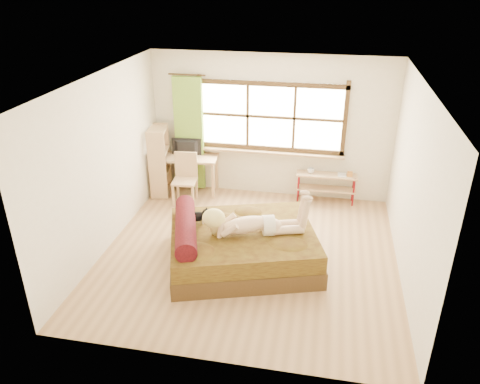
% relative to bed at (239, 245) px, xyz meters
% --- Properties ---
extents(floor, '(4.50, 4.50, 0.00)m').
position_rel_bed_xyz_m(floor, '(0.11, 0.23, -0.29)').
color(floor, '#9E754C').
rests_on(floor, ground).
extents(ceiling, '(4.50, 4.50, 0.00)m').
position_rel_bed_xyz_m(ceiling, '(0.11, 0.23, 2.41)').
color(ceiling, white).
rests_on(ceiling, wall_back).
extents(wall_back, '(4.50, 0.00, 4.50)m').
position_rel_bed_xyz_m(wall_back, '(0.11, 2.48, 1.06)').
color(wall_back, silver).
rests_on(wall_back, floor).
extents(wall_front, '(4.50, 0.00, 4.50)m').
position_rel_bed_xyz_m(wall_front, '(0.11, -2.02, 1.06)').
color(wall_front, silver).
rests_on(wall_front, floor).
extents(wall_left, '(0.00, 4.50, 4.50)m').
position_rel_bed_xyz_m(wall_left, '(-2.14, 0.23, 1.06)').
color(wall_left, silver).
rests_on(wall_left, floor).
extents(wall_right, '(0.00, 4.50, 4.50)m').
position_rel_bed_xyz_m(wall_right, '(2.36, 0.23, 1.06)').
color(wall_right, silver).
rests_on(wall_right, floor).
extents(window, '(2.80, 0.16, 1.46)m').
position_rel_bed_xyz_m(window, '(0.11, 2.45, 1.22)').
color(window, '#FFEDBF').
rests_on(window, wall_back).
extents(curtain, '(0.55, 0.10, 2.20)m').
position_rel_bed_xyz_m(curtain, '(-1.44, 2.36, 0.86)').
color(curtain, '#639B2A').
rests_on(curtain, wall_back).
extents(bed, '(2.56, 2.28, 0.81)m').
position_rel_bed_xyz_m(bed, '(0.00, 0.00, 0.00)').
color(bed, '#34240F').
rests_on(bed, floor).
extents(woman, '(1.56, 0.86, 0.64)m').
position_rel_bed_xyz_m(woman, '(0.20, -0.03, 0.57)').
color(woman, '#D3AC88').
rests_on(woman, bed).
extents(kitten, '(0.35, 0.22, 0.26)m').
position_rel_bed_xyz_m(kitten, '(-0.67, 0.12, 0.37)').
color(kitten, black).
rests_on(kitten, bed).
extents(desk, '(1.26, 0.66, 0.76)m').
position_rel_bed_xyz_m(desk, '(-1.48, 2.18, 0.37)').
color(desk, tan).
rests_on(desk, floor).
extents(monitor, '(0.58, 0.12, 0.33)m').
position_rel_bed_xyz_m(monitor, '(-1.48, 2.23, 0.64)').
color(monitor, black).
rests_on(monitor, desk).
extents(chair, '(0.46, 0.46, 0.95)m').
position_rel_bed_xyz_m(chair, '(-1.38, 1.82, 0.24)').
color(chair, tan).
rests_on(chair, floor).
extents(pipe_shelf, '(1.12, 0.30, 0.63)m').
position_rel_bed_xyz_m(pipe_shelf, '(1.23, 2.30, 0.12)').
color(pipe_shelf, tan).
rests_on(pipe_shelf, floor).
extents(cup, '(0.13, 0.13, 0.10)m').
position_rel_bed_xyz_m(cup, '(0.92, 2.30, 0.32)').
color(cup, gray).
rests_on(cup, pipe_shelf).
extents(book, '(0.15, 0.21, 0.02)m').
position_rel_bed_xyz_m(book, '(1.42, 2.30, 0.27)').
color(book, gray).
rests_on(book, pipe_shelf).
extents(bookshelf, '(0.43, 0.63, 1.34)m').
position_rel_bed_xyz_m(bookshelf, '(-1.97, 2.06, 0.39)').
color(bookshelf, tan).
rests_on(bookshelf, floor).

